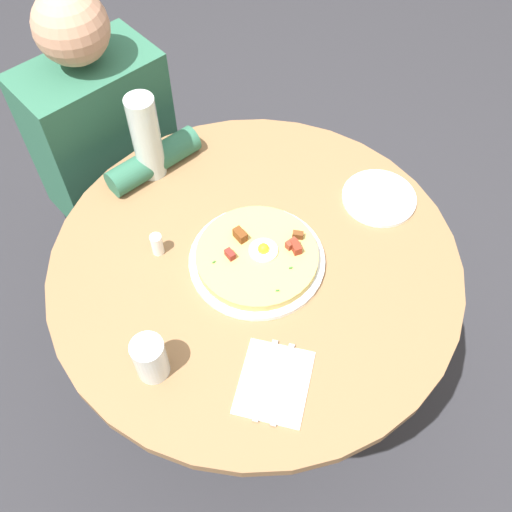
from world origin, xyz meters
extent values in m
plane|color=#2D2D33|center=(0.00, 0.00, 0.00)|extent=(6.00, 6.00, 0.00)
cylinder|color=olive|center=(0.00, 0.00, 0.74)|extent=(0.97, 0.97, 0.03)
cylinder|color=#333338|center=(0.00, 0.00, 0.36)|extent=(0.12, 0.12, 0.73)
cylinder|color=#333338|center=(0.00, 0.00, 0.01)|extent=(0.44, 0.44, 0.02)
cube|color=#2D2D33|center=(0.00, 0.67, 0.23)|extent=(0.32, 0.28, 0.45)
cube|color=#2D664C|center=(0.00, 0.67, 0.69)|extent=(0.38, 0.22, 0.48)
sphere|color=tan|center=(0.00, 0.67, 1.04)|extent=(0.19, 0.19, 0.19)
cylinder|color=#2D664C|center=(0.00, 0.39, 0.79)|extent=(0.26, 0.07, 0.07)
cylinder|color=white|center=(0.00, -0.01, 0.77)|extent=(0.32, 0.32, 0.01)
cylinder|color=tan|center=(0.00, -0.01, 0.78)|extent=(0.28, 0.28, 0.02)
cylinder|color=white|center=(0.02, -0.01, 0.80)|extent=(0.07, 0.07, 0.01)
sphere|color=yellow|center=(0.02, -0.01, 0.80)|extent=(0.03, 0.03, 0.03)
cube|color=brown|center=(0.07, -0.04, 0.80)|extent=(0.03, 0.02, 0.02)
cube|color=maroon|center=(0.07, -0.06, 0.80)|extent=(0.03, 0.04, 0.02)
cube|color=brown|center=(0.10, -0.04, 0.80)|extent=(0.03, 0.03, 0.02)
cube|color=maroon|center=(-0.05, 0.03, 0.80)|extent=(0.02, 0.03, 0.02)
cube|color=brown|center=(0.00, 0.05, 0.81)|extent=(0.02, 0.04, 0.02)
cube|color=#387F2D|center=(0.03, -0.09, 0.80)|extent=(0.01, 0.01, 0.00)
cube|color=#387F2D|center=(-0.03, -0.11, 0.80)|extent=(0.01, 0.01, 0.00)
cube|color=#387F2D|center=(-0.09, 0.04, 0.80)|extent=(0.01, 0.00, 0.00)
cube|color=#387F2D|center=(0.00, -0.02, 0.80)|extent=(0.01, 0.01, 0.00)
cylinder|color=white|center=(0.36, -0.07, 0.76)|extent=(0.19, 0.19, 0.01)
cube|color=white|center=(-0.18, -0.25, 0.76)|extent=(0.22, 0.21, 0.00)
cube|color=silver|center=(-0.16, -0.27, 0.77)|extent=(0.16, 0.11, 0.00)
cube|color=silver|center=(-0.19, -0.24, 0.77)|extent=(0.16, 0.11, 0.00)
cylinder|color=silver|center=(-0.34, -0.07, 0.81)|extent=(0.07, 0.07, 0.11)
cylinder|color=silver|center=(-0.01, 0.39, 0.88)|extent=(0.07, 0.07, 0.24)
cylinder|color=white|center=(-0.15, 0.17, 0.79)|extent=(0.03, 0.03, 0.06)
camera|label=1|loc=(-0.52, -0.58, 1.88)|focal=40.83mm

